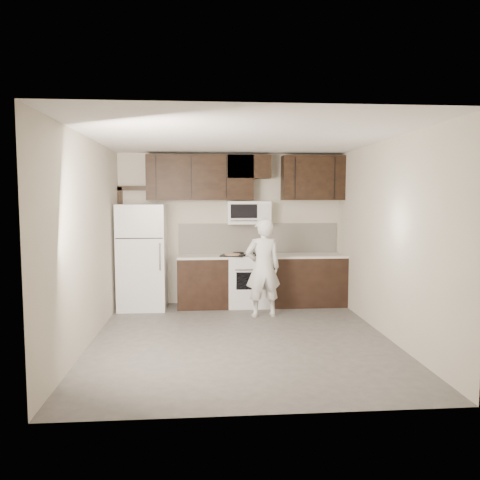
{
  "coord_description": "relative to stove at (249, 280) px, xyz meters",
  "views": [
    {
      "loc": [
        -0.51,
        -6.19,
        1.91
      ],
      "look_at": [
        0.05,
        0.9,
        1.27
      ],
      "focal_mm": 35.0,
      "sensor_mm": 36.0,
      "label": 1
    }
  ],
  "objects": [
    {
      "name": "floor",
      "position": [
        -0.3,
        -1.94,
        -0.46
      ],
      "size": [
        4.5,
        4.5,
        0.0
      ],
      "primitive_type": "plane",
      "color": "#4F4D4A",
      "rests_on": "ground"
    },
    {
      "name": "back_wall",
      "position": [
        -0.3,
        0.31,
        0.89
      ],
      "size": [
        4.0,
        0.0,
        4.0
      ],
      "primitive_type": "plane",
      "rotation": [
        1.57,
        0.0,
        0.0
      ],
      "color": "#BDB4A1",
      "rests_on": "ground"
    },
    {
      "name": "ceiling",
      "position": [
        -0.3,
        -1.94,
        2.24
      ],
      "size": [
        4.5,
        4.5,
        0.0
      ],
      "primitive_type": "plane",
      "rotation": [
        3.14,
        0.0,
        0.0
      ],
      "color": "white",
      "rests_on": "back_wall"
    },
    {
      "name": "counter_run",
      "position": [
        0.3,
        0.0,
        -0.0
      ],
      "size": [
        2.95,
        0.64,
        0.91
      ],
      "color": "black",
      "rests_on": "floor"
    },
    {
      "name": "stove",
      "position": [
        0.0,
        0.0,
        0.0
      ],
      "size": [
        0.76,
        0.66,
        0.94
      ],
      "color": "white",
      "rests_on": "floor"
    },
    {
      "name": "backsplash",
      "position": [
        0.2,
        0.3,
        0.72
      ],
      "size": [
        2.9,
        0.02,
        0.54
      ],
      "primitive_type": "cube",
      "color": "white",
      "rests_on": "counter_run"
    },
    {
      "name": "upper_cabinets",
      "position": [
        -0.09,
        0.14,
        1.82
      ],
      "size": [
        3.48,
        0.35,
        0.78
      ],
      "color": "black",
      "rests_on": "back_wall"
    },
    {
      "name": "microwave",
      "position": [
        -0.0,
        0.12,
        1.19
      ],
      "size": [
        0.76,
        0.42,
        0.4
      ],
      "color": "white",
      "rests_on": "upper_cabinets"
    },
    {
      "name": "refrigerator",
      "position": [
        -1.85,
        -0.05,
        0.44
      ],
      "size": [
        0.8,
        0.76,
        1.8
      ],
      "color": "white",
      "rests_on": "floor"
    },
    {
      "name": "door_trim",
      "position": [
        -2.22,
        0.27,
        0.79
      ],
      "size": [
        0.5,
        0.08,
        2.12
      ],
      "color": "black",
      "rests_on": "floor"
    },
    {
      "name": "saucepan",
      "position": [
        0.18,
        -0.15,
        0.52
      ],
      "size": [
        0.32,
        0.18,
        0.18
      ],
      "color": "silver",
      "rests_on": "stove"
    },
    {
      "name": "baking_tray",
      "position": [
        -0.3,
        -0.16,
        0.46
      ],
      "size": [
        0.46,
        0.39,
        0.02
      ],
      "primitive_type": "cube",
      "rotation": [
        0.0,
        0.0,
        -0.27
      ],
      "color": "black",
      "rests_on": "counter_run"
    },
    {
      "name": "pizza",
      "position": [
        -0.3,
        -0.16,
        0.48
      ],
      "size": [
        0.33,
        0.33,
        0.02
      ],
      "primitive_type": "cylinder",
      "rotation": [
        0.0,
        0.0,
        -0.27
      ],
      "color": "#D3B58D",
      "rests_on": "baking_tray"
    },
    {
      "name": "person",
      "position": [
        0.15,
        -0.76,
        0.33
      ],
      "size": [
        0.63,
        0.46,
        1.59
      ],
      "primitive_type": "imported",
      "rotation": [
        0.0,
        0.0,
        3.29
      ],
      "color": "white",
      "rests_on": "floor"
    }
  ]
}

